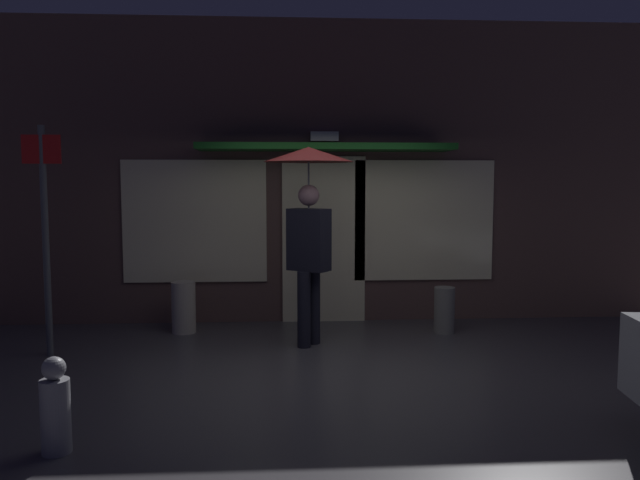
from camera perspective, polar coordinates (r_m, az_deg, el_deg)
ground_plane at (r=6.39m, az=1.70°, el=-11.68°), size 18.00×18.00×0.00m
building_facade at (r=8.44m, az=0.25°, el=6.03°), size 9.07×1.00×3.97m
person_with_umbrella at (r=7.04m, az=-1.03°, el=3.73°), size 1.01×1.01×2.25m
street_sign_post at (r=7.24m, az=-23.72°, el=1.09°), size 0.40×0.07×2.46m
sidewalk_bollard at (r=7.94m, az=11.23°, el=-6.27°), size 0.25×0.25×0.57m
sidewalk_bollard_2 at (r=7.98m, az=-12.29°, el=-6.00°), size 0.29×0.29×0.64m
fire_hydrant at (r=4.82m, az=-22.92°, el=-13.92°), size 0.20×0.20×0.68m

